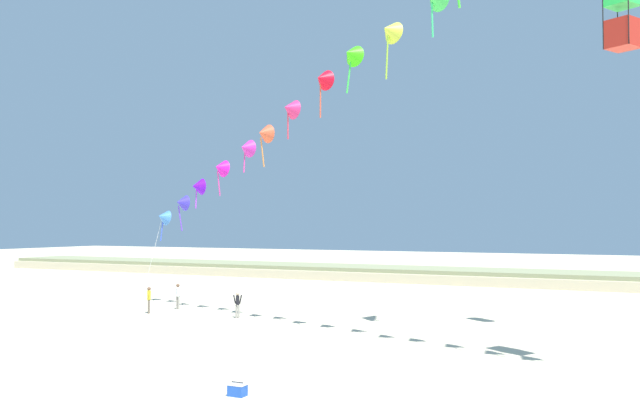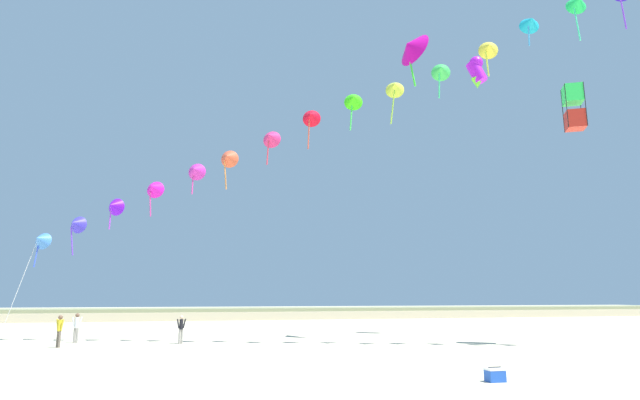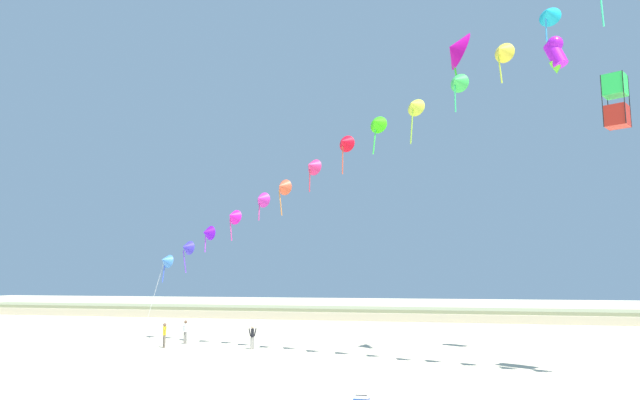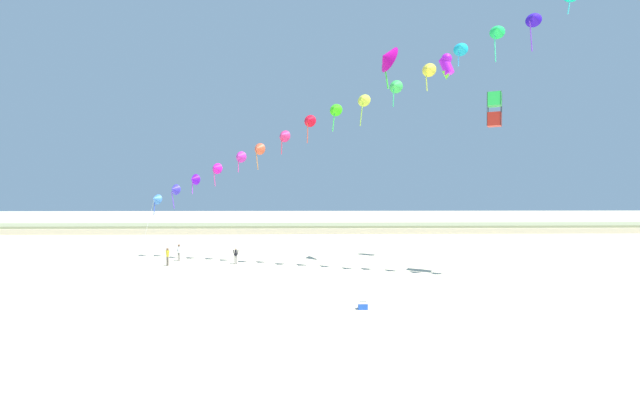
{
  "view_description": "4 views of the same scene",
  "coord_description": "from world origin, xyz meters",
  "px_view_note": "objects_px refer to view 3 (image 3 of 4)",
  "views": [
    {
      "loc": [
        14.99,
        -16.53,
        5.64
      ],
      "look_at": [
        0.26,
        13.26,
        6.86
      ],
      "focal_mm": 38.0,
      "sensor_mm": 36.0,
      "label": 1
    },
    {
      "loc": [
        -6.75,
        -12.55,
        2.7
      ],
      "look_at": [
        -1.82,
        8.08,
        6.79
      ],
      "focal_mm": 28.0,
      "sensor_mm": 36.0,
      "label": 2
    },
    {
      "loc": [
        6.45,
        -19.33,
        4.77
      ],
      "look_at": [
        -1.2,
        11.21,
        9.11
      ],
      "focal_mm": 32.0,
      "sensor_mm": 36.0,
      "label": 3
    },
    {
      "loc": [
        -0.58,
        -22.87,
        7.15
      ],
      "look_at": [
        0.17,
        8.44,
        6.39
      ],
      "focal_mm": 24.0,
      "sensor_mm": 36.0,
      "label": 4
    }
  ],
  "objects_px": {
    "person_mid_center": "(164,333)",
    "large_kite_mid_trail": "(556,54)",
    "person_near_left": "(185,330)",
    "person_near_right": "(252,335)",
    "large_kite_high_solo": "(616,101)",
    "large_kite_low_lead": "(455,49)"
  },
  "relations": [
    {
      "from": "person_near_right",
      "to": "large_kite_low_lead",
      "type": "relative_size",
      "value": 0.39
    },
    {
      "from": "person_near_left",
      "to": "person_mid_center",
      "type": "distance_m",
      "value": 2.56
    },
    {
      "from": "person_near_left",
      "to": "person_near_right",
      "type": "relative_size",
      "value": 1.07
    },
    {
      "from": "large_kite_low_lead",
      "to": "person_near_left",
      "type": "bearing_deg",
      "value": 169.3
    },
    {
      "from": "person_near_left",
      "to": "large_kite_low_lead",
      "type": "height_order",
      "value": "large_kite_low_lead"
    },
    {
      "from": "person_near_left",
      "to": "large_kite_mid_trail",
      "type": "xyz_separation_m",
      "value": [
        26.34,
        -1.45,
        18.2
      ]
    },
    {
      "from": "person_near_right",
      "to": "large_kite_high_solo",
      "type": "bearing_deg",
      "value": -18.5
    },
    {
      "from": "person_near_right",
      "to": "person_mid_center",
      "type": "relative_size",
      "value": 0.94
    },
    {
      "from": "person_mid_center",
      "to": "large_kite_high_solo",
      "type": "xyz_separation_m",
      "value": [
        28.01,
        -6.61,
        12.54
      ]
    },
    {
      "from": "person_near_left",
      "to": "large_kite_high_solo",
      "type": "relative_size",
      "value": 0.64
    },
    {
      "from": "person_near_left",
      "to": "person_mid_center",
      "type": "height_order",
      "value": "person_near_left"
    },
    {
      "from": "person_mid_center",
      "to": "large_kite_mid_trail",
      "type": "relative_size",
      "value": 0.67
    },
    {
      "from": "person_near_left",
      "to": "person_near_right",
      "type": "xyz_separation_m",
      "value": [
        5.97,
        -1.88,
        -0.06
      ]
    },
    {
      "from": "large_kite_high_solo",
      "to": "person_mid_center",
      "type": "bearing_deg",
      "value": 166.72
    },
    {
      "from": "large_kite_mid_trail",
      "to": "large_kite_high_solo",
      "type": "distance_m",
      "value": 9.67
    },
    {
      "from": "large_kite_mid_trail",
      "to": "person_near_left",
      "type": "bearing_deg",
      "value": 176.86
    },
    {
      "from": "person_near_left",
      "to": "large_kite_high_solo",
      "type": "distance_m",
      "value": 31.76
    },
    {
      "from": "person_mid_center",
      "to": "large_kite_low_lead",
      "type": "height_order",
      "value": "large_kite_low_lead"
    },
    {
      "from": "large_kite_low_lead",
      "to": "large_kite_high_solo",
      "type": "xyz_separation_m",
      "value": [
        7.68,
        -5.37,
        -5.65
      ]
    },
    {
      "from": "person_near_left",
      "to": "person_near_right",
      "type": "height_order",
      "value": "person_near_left"
    },
    {
      "from": "person_mid_center",
      "to": "large_kite_mid_trail",
      "type": "bearing_deg",
      "value": 2.37
    },
    {
      "from": "person_near_right",
      "to": "large_kite_low_lead",
      "type": "height_order",
      "value": "large_kite_low_lead"
    }
  ]
}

